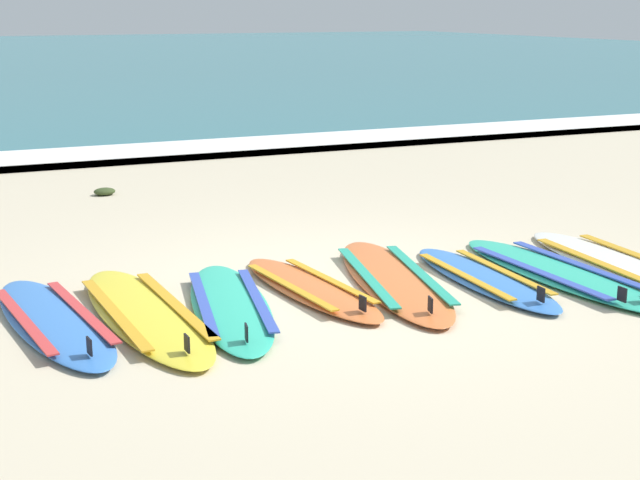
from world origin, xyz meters
The scene contains 11 objects.
ground_plane centered at (0.00, 0.00, 0.00)m, with size 80.00×80.00×0.00m, color beige.
wave_foam_strip centered at (0.00, 7.28, 0.06)m, with size 80.00×1.37×0.11m, color white.
surfboard_0 centered at (-2.27, -0.02, 0.04)m, with size 0.79×2.30×0.18m.
surfboard_1 centered at (-1.64, -0.13, 0.04)m, with size 0.69×2.49×0.18m.
surfboard_2 centered at (-1.02, -0.21, 0.04)m, with size 1.01×2.30×0.18m.
surfboard_3 centered at (-0.30, -0.05, 0.04)m, with size 0.68×2.03×0.18m.
surfboard_4 centered at (0.42, -0.10, 0.04)m, with size 1.17×2.57×0.18m.
surfboard_5 centered at (1.11, -0.38, 0.04)m, with size 0.60×2.05×0.18m.
surfboard_6 centered at (1.77, -0.51, 0.04)m, with size 0.67×2.49×0.18m.
surfboard_7 centered at (2.41, -0.57, 0.04)m, with size 0.83×2.63×0.18m.
seaweed_clump_near_shoreline centered at (-0.96, 4.55, 0.04)m, with size 0.26×0.20×0.09m, color #384723.
Camera 1 is at (-3.15, -6.52, 2.19)m, focal length 52.63 mm.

